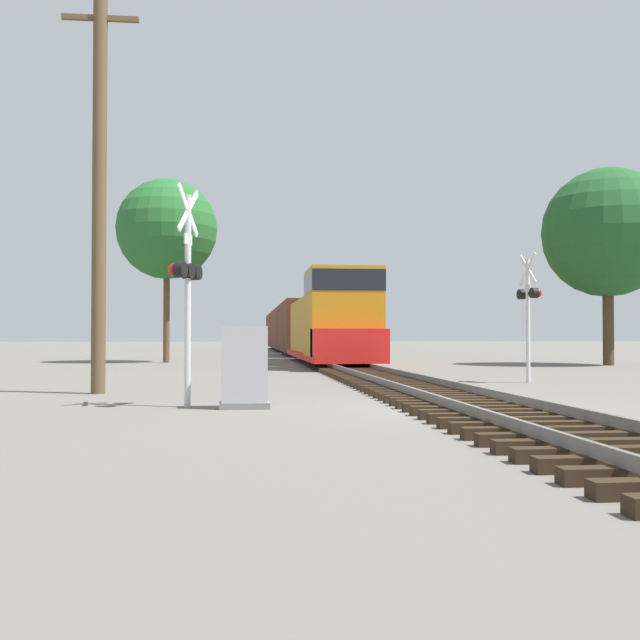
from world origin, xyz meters
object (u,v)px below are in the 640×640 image
at_px(tree_far_right, 608,233).
at_px(crossing_signal_near, 186,278).
at_px(utility_pole, 99,188).
at_px(freight_train, 296,329).
at_px(tree_mid_background, 167,229).
at_px(relay_cabinet, 245,368).
at_px(crossing_signal_far, 529,303).

bearing_deg(tree_far_right, crossing_signal_near, -133.60).
relative_size(crossing_signal_near, utility_pole, 0.44).
bearing_deg(crossing_signal_near, freight_train, -166.83).
xyz_separation_m(freight_train, tree_mid_background, (-8.12, -19.08, 5.04)).
xyz_separation_m(relay_cabinet, tree_mid_background, (-4.01, 25.60, 6.22)).
height_order(relay_cabinet, tree_mid_background, tree_mid_background).
bearing_deg(freight_train, tree_mid_background, -113.05).
distance_m(crossing_signal_far, tree_far_right, 15.88).
xyz_separation_m(freight_train, utility_pole, (-7.53, -40.68, 2.93)).
height_order(crossing_signal_near, tree_mid_background, tree_mid_background).
distance_m(freight_train, relay_cabinet, 44.88).
distance_m(crossing_signal_near, crossing_signal_far, 11.42).
height_order(crossing_signal_near, tree_far_right, tree_far_right).
relative_size(crossing_signal_near, relay_cabinet, 2.74).
height_order(freight_train, crossing_signal_far, freight_train).
distance_m(utility_pole, tree_mid_background, 21.71).
bearing_deg(crossing_signal_near, crossing_signal_far, 144.78).
bearing_deg(crossing_signal_far, tree_mid_background, 24.69).
bearing_deg(utility_pole, relay_cabinet, -49.40).
distance_m(freight_train, tree_far_right, 28.65).
height_order(utility_pole, tree_far_right, utility_pole).
relative_size(crossing_signal_near, tree_far_right, 0.45).
height_order(crossing_signal_far, relay_cabinet, crossing_signal_far).
distance_m(freight_train, crossing_signal_near, 44.60).
xyz_separation_m(crossing_signal_far, tree_mid_background, (-12.26, 18.68, 4.65)).
bearing_deg(crossing_signal_near, utility_pole, -127.44).
relative_size(utility_pole, tree_far_right, 1.02).
distance_m(crossing_signal_far, tree_mid_background, 22.82).
height_order(tree_far_right, tree_mid_background, tree_mid_background).
bearing_deg(crossing_signal_far, utility_pole, 95.42).
bearing_deg(relay_cabinet, utility_pole, 130.60).
relative_size(relay_cabinet, utility_pole, 0.16).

